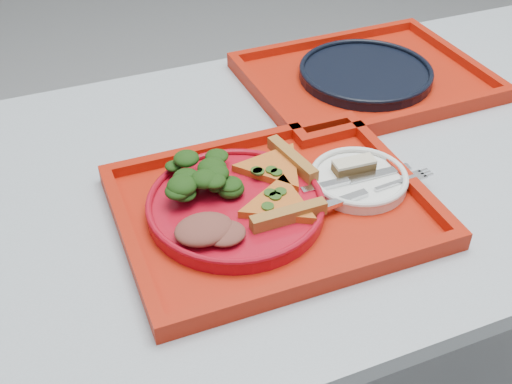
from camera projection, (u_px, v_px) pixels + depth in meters
table at (401, 170)px, 1.17m from camera, size 1.60×0.80×0.75m
tray_main at (273, 210)px, 0.96m from camera, size 0.45×0.36×0.01m
tray_far at (365, 81)px, 1.27m from camera, size 0.45×0.35×0.01m
dinner_plate at (236, 207)px, 0.94m from camera, size 0.26×0.26×0.02m
side_plate at (358, 181)px, 0.99m from camera, size 0.15×0.15×0.01m
navy_plate at (365, 74)px, 1.26m from camera, size 0.26×0.26×0.02m
pizza_slice_a at (279, 202)px, 0.92m from camera, size 0.11×0.13×0.02m
pizza_slice_b at (274, 165)px, 0.99m from camera, size 0.15×0.13×0.02m
salad_heap at (200, 173)px, 0.95m from camera, size 0.10×0.09×0.05m
meat_portion at (204, 229)px, 0.87m from camera, size 0.08×0.07×0.02m
dessert_bar at (354, 165)px, 1.00m from camera, size 0.07×0.03×0.02m
knife at (357, 178)px, 0.98m from camera, size 0.19×0.02×0.01m
fork at (374, 190)px, 0.96m from camera, size 0.19×0.04×0.01m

